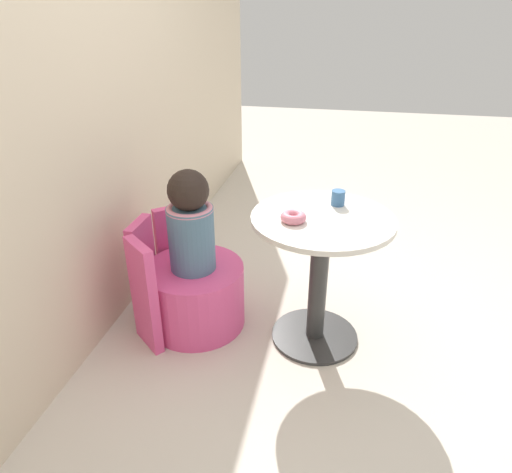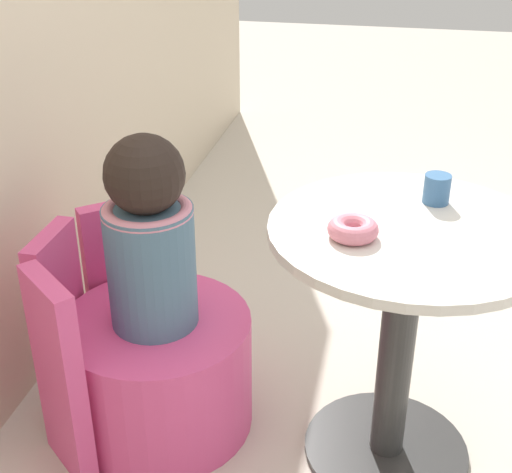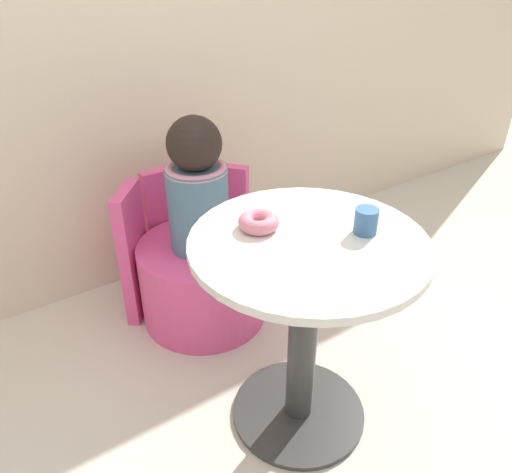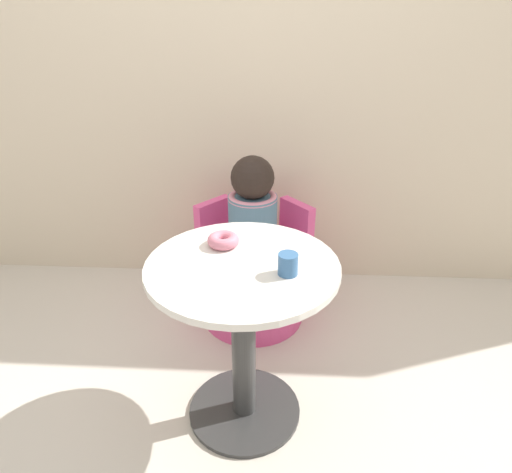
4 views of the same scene
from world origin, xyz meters
TOP-DOWN VIEW (x-y plane):
  - ground_plane at (0.00, 0.00)m, footprint 12.00×12.00m
  - back_wall at (0.00, 1.13)m, footprint 6.00×0.06m
  - round_table at (0.10, 0.01)m, footprint 0.67×0.67m
  - tub_chair at (0.09, 0.65)m, footprint 0.52×0.52m
  - booth_backrest at (0.09, 0.87)m, footprint 0.62×0.23m
  - child_figure at (0.09, 0.65)m, footprint 0.23×0.23m
  - donut at (0.02, 0.14)m, footprint 0.12×0.12m
  - cup at (0.25, -0.05)m, footprint 0.07×0.07m

SIDE VIEW (x-z plane):
  - ground_plane at x=0.00m, z-range 0.00..0.00m
  - tub_chair at x=0.09m, z-range 0.00..0.35m
  - booth_backrest at x=0.09m, z-range 0.00..0.58m
  - round_table at x=0.10m, z-range 0.12..0.82m
  - child_figure at x=0.09m, z-range 0.34..0.87m
  - donut at x=0.02m, z-range 0.70..0.74m
  - cup at x=0.25m, z-range 0.70..0.77m
  - back_wall at x=0.00m, z-range 0.00..2.40m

